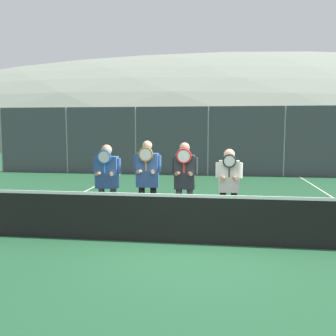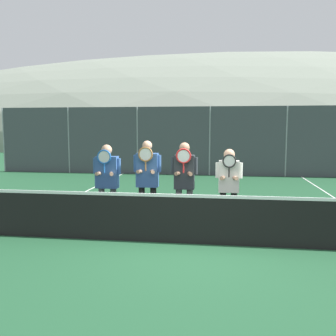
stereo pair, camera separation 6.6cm
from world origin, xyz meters
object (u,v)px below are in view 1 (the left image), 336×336
at_px(player_center_right, 184,179).
at_px(car_far_left, 119,149).
at_px(player_center_left, 147,177).
at_px(player_leftmost, 107,178).
at_px(car_left_of_center, 212,149).
at_px(car_center, 306,151).
at_px(player_rightmost, 229,183).

bearing_deg(player_center_right, car_far_left, 110.98).
bearing_deg(player_center_left, car_far_left, 107.76).
bearing_deg(player_leftmost, car_left_of_center, 80.70).
distance_m(player_center_left, car_far_left, 12.62).
bearing_deg(player_leftmost, car_far_left, 103.93).
height_order(player_leftmost, car_center, player_leftmost).
relative_size(player_rightmost, car_far_left, 0.36).
bearing_deg(player_leftmost, player_center_left, 1.10).
distance_m(player_leftmost, car_center, 14.09).
bearing_deg(player_leftmost, player_rightmost, 1.41).
relative_size(player_center_right, car_center, 0.43).
distance_m(player_center_right, car_left_of_center, 12.31).
height_order(car_far_left, car_left_of_center, car_left_of_center).
distance_m(player_center_left, player_rightmost, 1.68).
bearing_deg(car_center, player_center_right, -112.43).
bearing_deg(car_left_of_center, car_far_left, -177.41).
bearing_deg(player_center_left, player_leftmost, -178.90).
bearing_deg(car_left_of_center, player_center_left, -95.33).
bearing_deg(player_center_left, player_center_right, -4.57).
bearing_deg(player_rightmost, car_center, 71.06).
xyz_separation_m(player_rightmost, car_center, (4.22, 12.29, -0.14)).
relative_size(player_center_left, car_far_left, 0.39).
height_order(player_center_right, car_center, player_center_right).
bearing_deg(player_rightmost, car_left_of_center, 92.53).
distance_m(player_rightmost, car_center, 13.00).
bearing_deg(car_center, player_rightmost, -108.94).
distance_m(player_rightmost, car_left_of_center, 12.21).
relative_size(car_left_of_center, car_center, 0.98).
height_order(player_leftmost, player_center_left, player_center_left).
distance_m(car_far_left, car_center, 9.75).
bearing_deg(player_center_left, player_rightmost, 1.56).
height_order(player_leftmost, player_center_right, player_center_right).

